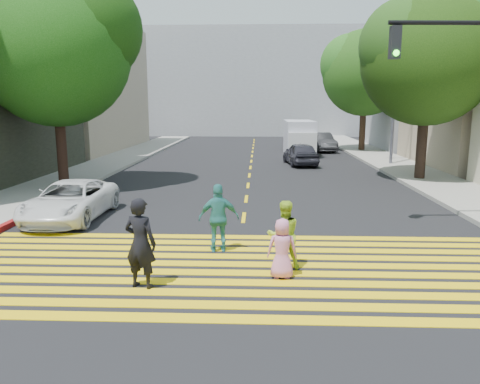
# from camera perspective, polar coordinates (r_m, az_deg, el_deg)

# --- Properties ---
(ground) EXTENTS (120.00, 120.00, 0.00)m
(ground) POSITION_cam_1_polar(r_m,az_deg,el_deg) (9.28, -0.75, -12.01)
(ground) COLOR black
(sidewalk_left) EXTENTS (3.00, 40.00, 0.15)m
(sidewalk_left) POSITION_cam_1_polar(r_m,az_deg,el_deg) (32.03, -14.01, 4.08)
(sidewalk_left) COLOR gray
(sidewalk_left) RESTS_ON ground
(sidewalk_right) EXTENTS (3.00, 60.00, 0.15)m
(sidewalk_right) POSITION_cam_1_polar(r_m,az_deg,el_deg) (25.13, 20.93, 1.95)
(sidewalk_right) COLOR gray
(sidewalk_right) RESTS_ON ground
(curb_red) EXTENTS (0.20, 8.00, 0.16)m
(curb_red) POSITION_cam_1_polar(r_m,az_deg,el_deg) (16.67, -23.99, -2.38)
(curb_red) COLOR maroon
(curb_red) RESTS_ON ground
(crosswalk) EXTENTS (13.40, 5.30, 0.01)m
(crosswalk) POSITION_cam_1_polar(r_m,az_deg,el_deg) (10.46, -0.38, -9.29)
(crosswalk) COLOR yellow
(crosswalk) RESTS_ON ground
(lane_line) EXTENTS (0.12, 34.40, 0.01)m
(lane_line) POSITION_cam_1_polar(r_m,az_deg,el_deg) (31.26, 1.43, 4.10)
(lane_line) COLOR yellow
(lane_line) RESTS_ON ground
(building_left_tan) EXTENTS (12.00, 16.00, 10.00)m
(building_left_tan) POSITION_cam_1_polar(r_m,az_deg,el_deg) (40.11, -22.46, 11.92)
(building_left_tan) COLOR tan
(building_left_tan) RESTS_ON ground
(building_right_grey) EXTENTS (10.00, 10.00, 10.00)m
(building_right_grey) POSITION_cam_1_polar(r_m,az_deg,el_deg) (41.22, 23.46, 11.79)
(building_right_grey) COLOR gray
(building_right_grey) RESTS_ON ground
(backdrop_block) EXTENTS (30.00, 8.00, 12.00)m
(backdrop_block) POSITION_cam_1_polar(r_m,az_deg,el_deg) (56.60, 1.86, 13.12)
(backdrop_block) COLOR gray
(backdrop_block) RESTS_ON ground
(tree_left) EXTENTS (7.00, 6.46, 9.01)m
(tree_left) POSITION_cam_1_polar(r_m,az_deg,el_deg) (21.68, -21.46, 16.58)
(tree_left) COLOR black
(tree_left) RESTS_ON ground
(tree_right_near) EXTENTS (6.63, 6.05, 8.70)m
(tree_right_near) POSITION_cam_1_polar(r_m,az_deg,el_deg) (23.58, 22.14, 15.53)
(tree_right_near) COLOR black
(tree_right_near) RESTS_ON ground
(tree_right_far) EXTENTS (7.83, 7.45, 9.15)m
(tree_right_far) POSITION_cam_1_polar(r_m,az_deg,el_deg) (36.92, 15.16, 14.36)
(tree_right_far) COLOR #3B2A1C
(tree_right_far) RESTS_ON ground
(pedestrian_man) EXTENTS (0.76, 0.61, 1.81)m
(pedestrian_man) POSITION_cam_1_polar(r_m,az_deg,el_deg) (9.38, -12.05, -6.12)
(pedestrian_man) COLOR black
(pedestrian_man) RESTS_ON ground
(pedestrian_woman) EXTENTS (0.87, 0.75, 1.53)m
(pedestrian_woman) POSITION_cam_1_polar(r_m,az_deg,el_deg) (10.29, 5.36, -5.23)
(pedestrian_woman) COLOR #ACD42F
(pedestrian_woman) RESTS_ON ground
(pedestrian_child) EXTENTS (0.62, 0.40, 1.27)m
(pedestrian_child) POSITION_cam_1_polar(r_m,az_deg,el_deg) (9.79, 5.15, -6.88)
(pedestrian_child) COLOR pink
(pedestrian_child) RESTS_ON ground
(pedestrian_extra) EXTENTS (1.04, 0.56, 1.68)m
(pedestrian_extra) POSITION_cam_1_polar(r_m,az_deg,el_deg) (11.44, -2.60, -3.19)
(pedestrian_extra) COLOR teal
(pedestrian_extra) RESTS_ON ground
(white_sedan) EXTENTS (2.02, 4.32, 1.20)m
(white_sedan) POSITION_cam_1_polar(r_m,az_deg,el_deg) (15.61, -19.97, -0.98)
(white_sedan) COLOR white
(white_sedan) RESTS_ON ground
(dark_car_near) EXTENTS (2.06, 4.12, 1.35)m
(dark_car_near) POSITION_cam_1_polar(r_m,az_deg,el_deg) (28.12, 7.40, 4.65)
(dark_car_near) COLOR #26262F
(dark_car_near) RESTS_ON ground
(silver_car) EXTENTS (2.11, 4.63, 1.31)m
(silver_car) POSITION_cam_1_polar(r_m,az_deg,el_deg) (37.82, 6.86, 6.17)
(silver_car) COLOR #979797
(silver_car) RESTS_ON ground
(dark_car_parked) EXTENTS (2.11, 4.48, 1.42)m
(dark_car_parked) POSITION_cam_1_polar(r_m,az_deg,el_deg) (36.58, 9.84, 6.02)
(dark_car_parked) COLOR #232326
(dark_car_parked) RESTS_ON ground
(white_van) EXTENTS (1.97, 5.16, 2.43)m
(white_van) POSITION_cam_1_polar(r_m,az_deg,el_deg) (33.40, 7.26, 6.42)
(white_van) COLOR #B6B7C8
(white_van) RESTS_ON ground
(street_lamp) EXTENTS (2.22, 0.45, 9.79)m
(street_lamp) POSITION_cam_1_polar(r_m,az_deg,el_deg) (28.74, 18.13, 14.23)
(street_lamp) COLOR slate
(street_lamp) RESTS_ON ground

